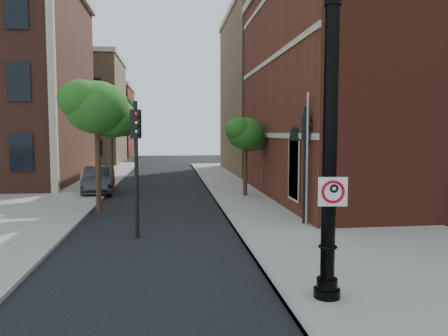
{
  "coord_description": "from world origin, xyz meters",
  "views": [
    {
      "loc": [
        -0.38,
        -9.24,
        3.66
      ],
      "look_at": [
        1.03,
        2.0,
        2.73
      ],
      "focal_mm": 35.0,
      "sensor_mm": 36.0,
      "label": 1
    }
  ],
  "objects": [
    {
      "name": "ground",
      "position": [
        0.0,
        0.0,
        0.0
      ],
      "size": [
        120.0,
        120.0,
        0.0
      ],
      "primitive_type": "plane",
      "color": "black",
      "rests_on": "ground"
    },
    {
      "name": "sidewalk_right",
      "position": [
        6.0,
        10.0,
        0.06
      ],
      "size": [
        8.0,
        60.0,
        0.12
      ],
      "primitive_type": "cube",
      "color": "gray",
      "rests_on": "ground"
    },
    {
      "name": "sidewalk_left",
      "position": [
        -9.0,
        18.0,
        0.06
      ],
      "size": [
        10.0,
        50.0,
        0.12
      ],
      "primitive_type": "cube",
      "color": "gray",
      "rests_on": "ground"
    },
    {
      "name": "curb_edge",
      "position": [
        2.05,
        10.0,
        0.07
      ],
      "size": [
        0.1,
        60.0,
        0.14
      ],
      "primitive_type": "cube",
      "color": "gray",
      "rests_on": "ground"
    },
    {
      "name": "bg_building_tan_a",
      "position": [
        -12.0,
        44.0,
        6.0
      ],
      "size": [
        12.0,
        12.0,
        12.0
      ],
      "primitive_type": "cube",
      "color": "olive",
      "rests_on": "ground"
    },
    {
      "name": "bg_building_red",
      "position": [
        -12.0,
        58.0,
        5.0
      ],
      "size": [
        12.0,
        12.0,
        10.0
      ],
      "primitive_type": "cube",
      "color": "maroon",
      "rests_on": "ground"
    },
    {
      "name": "bg_building_tan_b",
      "position": [
        16.0,
        30.0,
        7.0
      ],
      "size": [
        22.0,
        14.0,
        14.0
      ],
      "primitive_type": "cube",
      "color": "olive",
      "rests_on": "ground"
    },
    {
      "name": "lamppost",
      "position": [
        2.95,
        -0.46,
        3.12
      ],
      "size": [
        0.57,
        0.57,
        6.76
      ],
      "color": "black",
      "rests_on": "ground"
    },
    {
      "name": "no_parking_sign",
      "position": [
        2.97,
        -0.63,
        2.44
      ],
      "size": [
        0.61,
        0.12,
        0.61
      ],
      "rotation": [
        0.0,
        0.0,
        -0.12
      ],
      "color": "white",
      "rests_on": "ground"
    },
    {
      "name": "parked_car",
      "position": [
        -4.61,
        17.6,
        0.79
      ],
      "size": [
        2.06,
        4.91,
        1.58
      ],
      "primitive_type": "imported",
      "rotation": [
        0.0,
        0.0,
        0.08
      ],
      "color": "#2C2C31",
      "rests_on": "ground"
    },
    {
      "name": "traffic_signal_left",
      "position": [
        -1.51,
        5.95,
        3.18
      ],
      "size": [
        0.38,
        0.42,
        4.73
      ],
      "rotation": [
        0.0,
        0.0,
        -0.41
      ],
      "color": "black",
      "rests_on": "ground"
    },
    {
      "name": "traffic_signal_right",
      "position": [
        4.8,
        7.01,
        3.12
      ],
      "size": [
        0.36,
        0.41,
        4.63
      ],
      "rotation": [
        0.0,
        0.0,
        -0.31
      ],
      "color": "black",
      "rests_on": "ground"
    },
    {
      "name": "utility_pole",
      "position": [
        4.8,
        6.73,
        2.57
      ],
      "size": [
        0.1,
        0.1,
        5.15
      ],
      "primitive_type": "cylinder",
      "color": "#999999",
      "rests_on": "ground"
    },
    {
      "name": "street_tree_a",
      "position": [
        -3.56,
        11.01,
        4.7
      ],
      "size": [
        3.3,
        2.98,
        5.95
      ],
      "color": "#2F2113",
      "rests_on": "ground"
    },
    {
      "name": "street_tree_b",
      "position": [
        -3.66,
        16.36,
        4.72
      ],
      "size": [
        3.32,
        3.0,
        5.98
      ],
      "color": "#2F2113",
      "rests_on": "ground"
    },
    {
      "name": "street_tree_c",
      "position": [
        3.85,
        14.76,
        3.53
      ],
      "size": [
        2.49,
        2.25,
        4.48
      ],
      "color": "#2F2113",
      "rests_on": "ground"
    }
  ]
}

